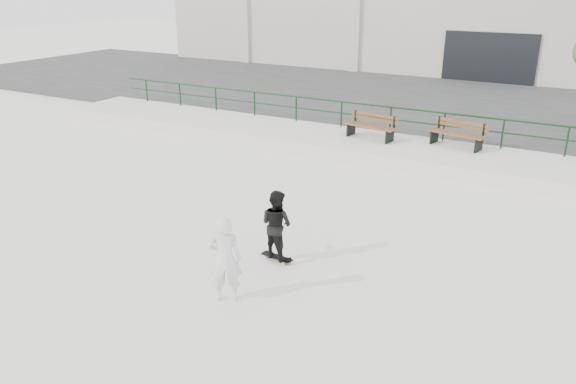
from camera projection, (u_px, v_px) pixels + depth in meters
The scene contains 10 objects.
ground at pixel (262, 277), 12.03m from camera, with size 120.00×120.00×0.00m, color silver.
ledge at pixel (404, 152), 19.69m from camera, with size 30.00×3.00×0.50m, color silver.
parking_strip at pixel (461, 107), 26.62m from camera, with size 60.00×14.00×0.50m, color #333333.
railing at pixel (417, 117), 20.39m from camera, with size 28.00×0.06×1.03m.
commercial_building at pixel (518, 0), 36.48m from camera, with size 44.20×16.33×8.00m.
bench_left at pixel (371, 126), 20.32m from camera, with size 2.00×0.87×0.89m.
bench_right at pixel (457, 134), 19.33m from camera, with size 2.04×0.96×0.91m.
skateboard at pixel (277, 257), 12.71m from camera, with size 0.80×0.30×0.09m.
standing_skater at pixel (277, 224), 12.42m from camera, with size 0.77×0.60×1.59m, color black.
seated_skater at pixel (225, 259), 10.88m from camera, with size 0.65×0.43×1.79m, color silver.
Camera 1 is at (5.62, -8.97, 6.02)m, focal length 35.00 mm.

